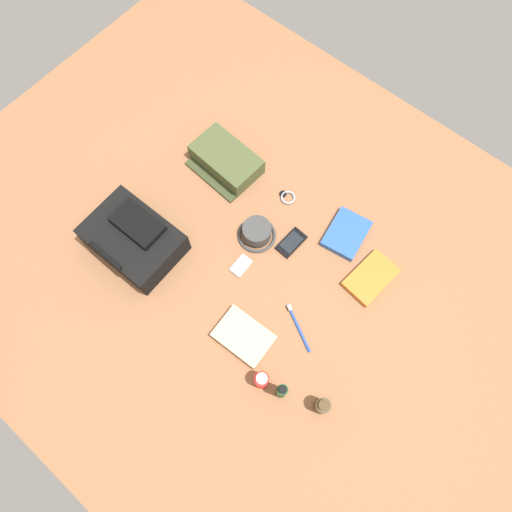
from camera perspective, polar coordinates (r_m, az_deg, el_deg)
ground_plane at (r=1.77m, az=-0.00°, el=-0.59°), size 2.64×2.02×0.02m
backpack at (r=1.79m, az=-15.12°, el=2.13°), size 0.35×0.26×0.14m
toiletry_pouch at (r=1.92m, az=-3.82°, el=11.94°), size 0.29×0.22×0.08m
bucket_hat at (r=1.77m, az=0.10°, el=2.98°), size 0.15×0.15×0.07m
cologne_bottle at (r=1.62m, az=8.32°, el=-18.17°), size 0.05×0.05×0.11m
shampoo_bottle at (r=1.58m, az=3.26°, el=-16.63°), size 0.04×0.04×0.15m
sunscreen_spray at (r=1.61m, az=0.70°, el=-15.35°), size 0.05×0.05×0.11m
paperback_novel at (r=1.78m, az=14.27°, el=-2.65°), size 0.15×0.21×0.02m
travel_guidebook at (r=1.82m, az=11.30°, el=2.77°), size 0.17×0.20×0.03m
cell_phone at (r=1.78m, az=4.47°, el=1.69°), size 0.07×0.13×0.01m
media_player at (r=1.75m, az=-1.88°, el=-1.22°), size 0.05×0.09×0.01m
wristwatch at (r=1.87m, az=3.96°, el=7.42°), size 0.07×0.06×0.01m
toothbrush at (r=1.69m, az=5.24°, el=-8.68°), size 0.17×0.09×0.02m
folded_towel at (r=1.66m, az=-1.56°, el=-10.09°), size 0.21×0.15×0.04m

